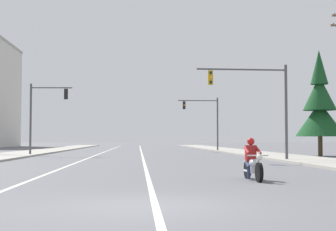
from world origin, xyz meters
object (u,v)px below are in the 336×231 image
(traffic_signal_near_right, at_px, (260,96))
(traffic_signal_near_left, at_px, (42,109))
(motorcycle_with_rider, at_px, (252,163))
(conifer_tree_right_verge_near, at_px, (320,107))
(traffic_signal_mid_right, at_px, (206,116))

(traffic_signal_near_right, relative_size, traffic_signal_near_left, 1.00)
(motorcycle_with_rider, height_order, traffic_signal_near_left, traffic_signal_near_left)
(motorcycle_with_rider, distance_m, traffic_signal_near_left, 28.55)
(conifer_tree_right_verge_near, bearing_deg, traffic_signal_mid_right, 114.12)
(traffic_signal_near_right, relative_size, conifer_tree_right_verge_near, 0.70)
(traffic_signal_mid_right, bearing_deg, traffic_signal_near_right, -90.18)
(traffic_signal_near_right, bearing_deg, motorcycle_with_rider, -105.50)
(traffic_signal_near_right, height_order, conifer_tree_right_verge_near, conifer_tree_right_verge_near)
(traffic_signal_near_right, height_order, traffic_signal_mid_right, same)
(traffic_signal_near_left, bearing_deg, motorcycle_with_rider, -64.54)
(traffic_signal_near_right, distance_m, traffic_signal_mid_right, 24.83)
(traffic_signal_near_right, xyz_separation_m, traffic_signal_mid_right, (0.08, 24.83, -0.07))
(traffic_signal_near_left, height_order, traffic_signal_mid_right, same)
(traffic_signal_near_right, bearing_deg, traffic_signal_mid_right, 89.82)
(traffic_signal_near_right, bearing_deg, conifer_tree_right_verge_near, 50.28)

